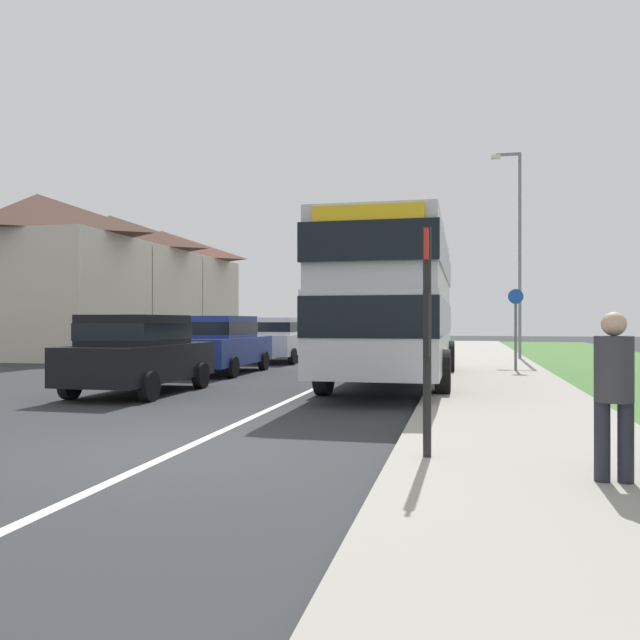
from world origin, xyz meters
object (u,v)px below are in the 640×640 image
at_px(parked_car_grey, 308,335).
at_px(pedestrian_at_stop, 614,388).
at_px(bus_stop_sign, 427,325).
at_px(parked_car_white, 279,338).
at_px(double_decker_bus, 395,298).
at_px(street_lamp_mid, 517,243).
at_px(parked_car_black, 139,351).
at_px(cycle_route_sign, 516,326).
at_px(parked_car_blue, 221,342).

distance_m(parked_car_grey, pedestrian_at_stop, 23.23).
distance_m(parked_car_grey, bus_stop_sign, 22.00).
distance_m(pedestrian_at_stop, bus_stop_sign, 1.95).
relative_size(parked_car_white, bus_stop_sign, 1.51).
bearing_deg(parked_car_white, double_decker_bus, -54.84).
relative_size(bus_stop_sign, street_lamp_mid, 0.32).
relative_size(parked_car_black, bus_stop_sign, 1.56).
relative_size(parked_car_grey, cycle_route_sign, 1.57).
height_order(parked_car_black, bus_stop_sign, bus_stop_sign).
relative_size(parked_car_blue, parked_car_grey, 1.14).
bearing_deg(street_lamp_mid, double_decker_bus, -110.33).
bearing_deg(street_lamp_mid, bus_stop_sign, -97.29).
bearing_deg(parked_car_grey, parked_car_white, -90.24).
xyz_separation_m(parked_car_white, parked_car_grey, (0.02, 4.68, -0.01)).
distance_m(parked_car_white, cycle_route_sign, 9.15).
distance_m(double_decker_bus, pedestrian_at_stop, 10.17).
bearing_deg(parked_car_blue, parked_car_white, 87.63).
relative_size(parked_car_black, parked_car_grey, 1.02).
bearing_deg(bus_stop_sign, street_lamp_mid, 82.71).
xyz_separation_m(parked_car_black, cycle_route_sign, (8.36, 7.07, 0.49)).
distance_m(bus_stop_sign, cycle_route_sign, 12.82).
distance_m(double_decker_bus, parked_car_white, 9.13).
distance_m(parked_car_black, street_lamp_mid, 16.42).
relative_size(parked_car_grey, bus_stop_sign, 1.52).
bearing_deg(parked_car_white, cycle_route_sign, -23.55).
height_order(pedestrian_at_stop, bus_stop_sign, bus_stop_sign).
height_order(bus_stop_sign, street_lamp_mid, street_lamp_mid).
height_order(parked_car_white, parked_car_grey, parked_car_white).
bearing_deg(pedestrian_at_stop, parked_car_grey, 110.65).
bearing_deg(cycle_route_sign, parked_car_white, 156.45).
distance_m(parked_car_white, parked_car_grey, 4.68).
bearing_deg(parked_car_blue, street_lamp_mid, 40.87).
height_order(parked_car_white, street_lamp_mid, street_lamp_mid).
xyz_separation_m(parked_car_blue, parked_car_grey, (0.24, 10.00, -0.03)).
height_order(parked_car_grey, bus_stop_sign, bus_stop_sign).
distance_m(pedestrian_at_stop, cycle_route_sign, 13.41).
relative_size(parked_car_black, parked_car_white, 1.03).
xyz_separation_m(parked_car_grey, cycle_route_sign, (8.36, -8.33, 0.52)).
relative_size(parked_car_black, pedestrian_at_stop, 2.43).
height_order(parked_car_grey, cycle_route_sign, cycle_route_sign).
relative_size(double_decker_bus, street_lamp_mid, 1.18).
xyz_separation_m(double_decker_bus, pedestrian_at_stop, (3.00, -9.65, -1.16)).
height_order(double_decker_bus, parked_car_black, double_decker_bus).
height_order(parked_car_white, cycle_route_sign, cycle_route_sign).
xyz_separation_m(parked_car_black, parked_car_blue, (-0.23, 5.40, 0.01)).
xyz_separation_m(pedestrian_at_stop, bus_stop_sign, (-1.72, 0.72, 0.56)).
distance_m(parked_car_black, parked_car_blue, 5.41).
relative_size(parked_car_white, parked_car_grey, 0.99).
bearing_deg(street_lamp_mid, parked_car_white, -163.85).
bearing_deg(bus_stop_sign, cycle_route_sign, 81.54).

